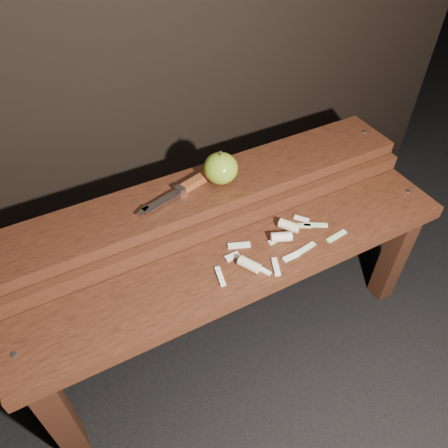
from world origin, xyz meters
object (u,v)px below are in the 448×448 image
bench_front_tier (246,279)px  knife (188,186)px  apple (221,168)px  bench_rear_tier (207,210)px

bench_front_tier → knife: bearing=100.7°
apple → bench_front_tier: bearing=-101.9°
bench_rear_tier → apple: 0.14m
bench_rear_tier → knife: (-0.05, 0.01, 0.10)m
bench_front_tier → knife: size_ratio=4.97×
apple → knife: 0.10m
bench_front_tier → bench_rear_tier: bench_rear_tier is taller
bench_rear_tier → knife: bearing=162.5°
bench_front_tier → knife: 0.29m
bench_rear_tier → apple: apple is taller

